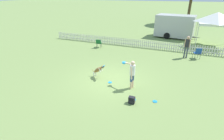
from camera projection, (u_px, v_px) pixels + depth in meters
The scene contains 13 objects.
ground_plane at pixel (110, 80), 10.25m from camera, with size 240.00×240.00×0.00m, color olive.
handler_person at pixel (132, 71), 9.04m from camera, with size 0.86×0.78×1.55m.
leaping_dog at pixel (98, 70), 10.37m from camera, with size 1.04×0.39×0.91m.
frisbee_near_handler at pixel (155, 101), 8.21m from camera, with size 0.22×0.22×0.02m.
frisbee_near_dog at pixel (110, 82), 9.97m from camera, with size 0.22×0.22×0.02m.
frisbee_midfield at pixel (134, 100), 8.36m from camera, with size 0.22×0.22×0.02m.
backpack_on_grass at pixel (132, 100), 8.04m from camera, with size 0.29×0.23×0.33m.
picket_fence at pixel (141, 44), 16.29m from camera, with size 19.02×0.04×0.74m.
folding_chair_blue_left at pixel (198, 52), 13.37m from camera, with size 0.60×0.61×0.88m.
folding_chair_center at pixel (99, 43), 16.22m from camera, with size 0.57×0.58×0.79m.
canopy_tent_main at pixel (217, 18), 15.80m from camera, with size 2.91×2.91×3.14m.
spectator_standing at pixel (187, 45), 13.39m from camera, with size 0.41×0.27×1.73m.
equipment_trailer at pixel (175, 26), 19.77m from camera, with size 4.98×2.76×2.49m.
Camera 1 is at (3.64, -8.39, 4.67)m, focal length 28.00 mm.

